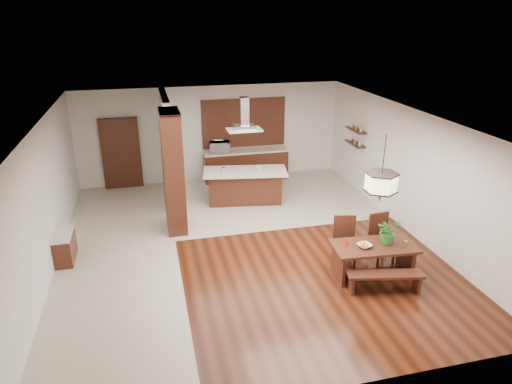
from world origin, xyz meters
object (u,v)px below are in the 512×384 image
object	(u,v)px
dining_table	(373,253)
fruit_bowl	(364,246)
pendant_lantern	(383,170)
microwave	(220,147)
range_hood	(244,114)
hallway_console	(65,247)
dining_bench	(384,282)
kitchen_island	(245,186)
foliage_plant	(388,231)
island_cup	(259,168)
dining_chair_right	(382,239)
dining_chair_left	(345,242)

from	to	relation	value
dining_table	fruit_bowl	distance (m)	0.31
pendant_lantern	microwave	xyz separation A→B (m)	(-2.03, 6.08, -1.13)
fruit_bowl	range_hood	size ratio (longest dim) A/B	0.30
hallway_console	dining_bench	distance (m)	6.57
kitchen_island	dining_table	bearing A→B (deg)	-59.72
fruit_bowl	microwave	size ratio (longest dim) A/B	0.45
foliage_plant	microwave	bearing A→B (deg)	111.06
hallway_console	pendant_lantern	size ratio (longest dim) A/B	0.67
island_cup	dining_bench	bearing A→B (deg)	-75.67
pendant_lantern	fruit_bowl	xyz separation A→B (m)	(-0.23, -0.03, -1.53)
island_cup	microwave	bearing A→B (deg)	112.37
dining_chair_right	range_hood	world-z (taller)	range_hood
dining_chair_left	dining_chair_right	size ratio (longest dim) A/B	1.00
microwave	pendant_lantern	bearing A→B (deg)	-64.20
range_hood	dining_chair_left	bearing A→B (deg)	-71.29
dining_bench	dining_chair_left	world-z (taller)	dining_chair_left
hallway_console	dining_table	world-z (taller)	dining_table
dining_chair_right	fruit_bowl	size ratio (longest dim) A/B	3.88
pendant_lantern	microwave	world-z (taller)	pendant_lantern
range_hood	island_cup	xyz separation A→B (m)	(0.37, -0.06, -1.48)
pendant_lantern	dining_bench	bearing A→B (deg)	-94.28
foliage_plant	hallway_console	bearing A→B (deg)	161.97
dining_bench	kitchen_island	bearing A→B (deg)	108.17
dining_chair_right	island_cup	distance (m)	4.18
pendant_lantern	hallway_console	bearing A→B (deg)	160.83
dining_chair_right	hallway_console	bearing A→B (deg)	161.55
pendant_lantern	fruit_bowl	distance (m)	1.55
hallway_console	dining_table	xyz separation A→B (m)	(6.04, -2.10, 0.18)
fruit_bowl	microwave	world-z (taller)	microwave
microwave	dining_chair_left	bearing A→B (deg)	-66.01
hallway_console	range_hood	size ratio (longest dim) A/B	0.98
dining_chair_left	pendant_lantern	bearing A→B (deg)	-40.04
foliage_plant	kitchen_island	size ratio (longest dim) A/B	0.22
hallway_console	microwave	distance (m)	5.70
dining_chair_right	fruit_bowl	distance (m)	0.86
fruit_bowl	hallway_console	bearing A→B (deg)	159.88
dining_chair_left	kitchen_island	world-z (taller)	dining_chair_left
pendant_lantern	island_cup	size ratio (longest dim) A/B	9.80
dining_chair_left	range_hood	size ratio (longest dim) A/B	1.15
dining_chair_right	pendant_lantern	size ratio (longest dim) A/B	0.79
foliage_plant	island_cup	xyz separation A→B (m)	(-1.57, 4.21, 0.04)
hallway_console	dining_chair_left	distance (m)	5.88
kitchen_island	dining_bench	bearing A→B (deg)	-62.52
dining_chair_right	dining_chair_left	bearing A→B (deg)	171.41
hallway_console	pendant_lantern	xyz separation A→B (m)	(6.04, -2.10, 1.93)
hallway_console	pendant_lantern	world-z (taller)	pendant_lantern
pendant_lantern	kitchen_island	xyz separation A→B (m)	(-1.65, 4.31, -1.77)
dining_chair_right	dining_bench	bearing A→B (deg)	-119.15
hallway_console	dining_chair_left	world-z (taller)	dining_chair_left
range_hood	pendant_lantern	bearing A→B (deg)	-69.05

